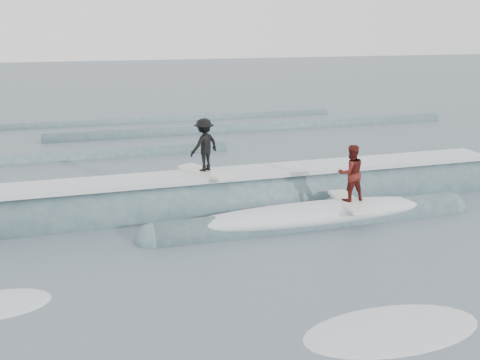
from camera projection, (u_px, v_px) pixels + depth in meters
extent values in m
plane|color=#3F4F5C|center=(317.00, 304.00, 10.74)|extent=(160.00, 160.00, 0.00)
cylinder|color=#36555B|center=(231.00, 205.00, 16.60)|extent=(18.05, 1.91, 1.91)
sphere|color=#36555B|center=(473.00, 182.00, 19.10)|extent=(1.91, 1.91, 1.91)
cylinder|color=#36555B|center=(313.00, 224.00, 15.08)|extent=(9.00, 1.00, 1.00)
sphere|color=#36555B|center=(154.00, 241.00, 13.83)|extent=(1.00, 1.00, 1.00)
sphere|color=#36555B|center=(448.00, 208.00, 16.32)|extent=(1.00, 1.00, 1.00)
cube|color=white|center=(231.00, 174.00, 16.32)|extent=(18.00, 1.30, 0.14)
ellipsoid|color=white|center=(314.00, 214.00, 14.99)|extent=(7.60, 1.30, 0.60)
cube|color=silver|center=(205.00, 172.00, 16.06)|extent=(1.37, 2.04, 0.10)
imported|color=black|center=(204.00, 145.00, 15.83)|extent=(1.17, 1.02, 1.57)
cube|color=silver|center=(349.00, 202.00, 15.23)|extent=(0.74, 2.04, 0.10)
imported|color=#4E130E|center=(351.00, 173.00, 14.99)|extent=(0.78, 0.61, 1.61)
ellipsoid|color=white|center=(392.00, 330.00, 9.82)|extent=(2.88, 1.96, 0.10)
cylinder|color=#36555B|center=(259.00, 130.00, 28.64)|extent=(22.00, 0.80, 0.80)
cylinder|color=#36555B|center=(152.00, 122.00, 30.88)|extent=(22.00, 0.60, 0.60)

